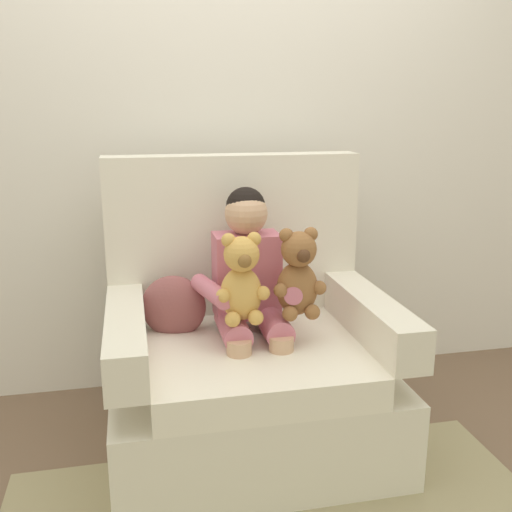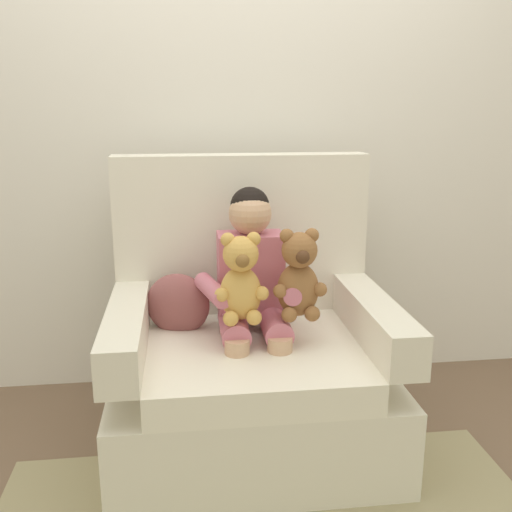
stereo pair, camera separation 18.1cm
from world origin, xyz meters
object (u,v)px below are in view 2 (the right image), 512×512
object	(u,v)px
armchair	(250,361)
plush_honey	(241,280)
seated_child	(252,283)
plush_brown	(299,276)
throw_pillow	(178,304)

from	to	relation	value
armchair	plush_honey	bearing A→B (deg)	-110.38
seated_child	plush_honey	xyz separation A→B (m)	(-0.06, -0.14, 0.05)
plush_honey	plush_brown	distance (m)	0.22
armchair	seated_child	world-z (taller)	armchair
armchair	plush_honey	world-z (taller)	armchair
seated_child	throw_pillow	world-z (taller)	seated_child
armchair	seated_child	bearing A→B (deg)	41.40
armchair	seated_child	xyz separation A→B (m)	(0.01, 0.01, 0.33)
armchair	seated_child	size ratio (longest dim) A/B	1.40
armchair	plush_brown	size ratio (longest dim) A/B	3.37
armchair	throw_pillow	size ratio (longest dim) A/B	4.45
seated_child	plush_brown	bearing A→B (deg)	-42.20
armchair	throw_pillow	distance (m)	0.37
plush_brown	throw_pillow	xyz separation A→B (m)	(-0.45, 0.22, -0.17)
throw_pillow	seated_child	bearing A→B (deg)	-18.07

